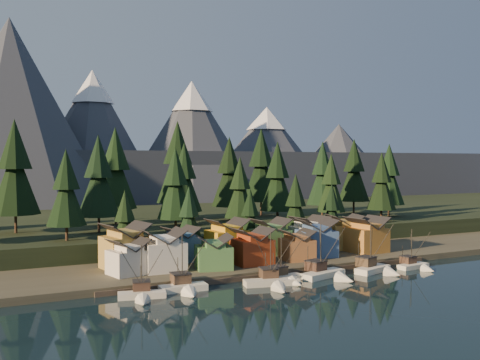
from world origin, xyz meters
name	(u,v)px	position (x,y,z in m)	size (l,w,h in m)	color
ground	(323,292)	(0.00, 0.00, 0.00)	(500.00, 500.00, 0.00)	black
shore_strip	(233,255)	(0.00, 40.00, 0.75)	(400.00, 50.00, 1.50)	#3A372A
hillside	(170,225)	(0.00, 90.00, 3.00)	(420.00, 100.00, 6.00)	black
dock	(279,273)	(0.00, 16.50, 0.50)	(80.00, 4.00, 1.00)	#4D4237
mountain_ridge	(89,159)	(-4.20, 213.59, 26.06)	(560.00, 190.00, 90.00)	#424755
boat_0	(142,288)	(-32.52, 9.75, 2.10)	(9.26, 9.77, 10.80)	beige
boat_1	(185,280)	(-23.80, 11.24, 2.41)	(9.52, 10.28, 12.07)	white
boat_2	(274,276)	(-6.38, 7.71, 2.11)	(11.89, 12.55, 11.84)	beige
boat_3	(285,272)	(-2.07, 10.31, 2.06)	(9.41, 10.15, 10.81)	beige
boat_4	(328,267)	(7.70, 9.18, 2.38)	(11.86, 12.38, 12.76)	silver
boat_5	(377,262)	(20.66, 8.72, 2.54)	(10.34, 11.00, 12.66)	silver
boat_6	(416,261)	(31.83, 8.18, 1.98)	(8.51, 9.11, 10.16)	silver
house_front_0	(128,256)	(-31.13, 25.00, 5.37)	(8.81, 8.52, 7.36)	silver
house_front_1	(163,249)	(-23.49, 25.35, 6.15)	(8.70, 8.36, 8.85)	white
house_front_2	(214,251)	(-12.96, 22.51, 5.34)	(8.95, 8.99, 7.31)	#43743F
house_front_3	(252,245)	(-3.10, 23.20, 5.83)	(8.10, 7.72, 8.23)	maroon
house_front_4	(297,244)	(8.97, 23.41, 5.23)	(7.79, 8.27, 7.10)	#9B6137
house_front_5	(317,237)	(15.83, 25.28, 6.31)	(10.18, 9.57, 9.15)	#395687
house_front_6	(366,234)	(31.05, 24.92, 6.24)	(9.59, 9.13, 9.02)	#AB6E2C
house_back_0	(125,245)	(-30.17, 31.36, 6.68)	(10.55, 10.26, 9.87)	#A7853B
house_back_1	(181,243)	(-16.45, 33.70, 5.72)	(8.20, 8.27, 8.04)	#3C678E
house_back_2	(227,237)	(-4.68, 33.50, 6.42)	(9.32, 8.65, 9.37)	gold
house_back_3	(270,235)	(7.35, 33.46, 6.18)	(8.85, 7.90, 8.90)	#4F8045
house_back_4	(309,233)	(18.06, 31.74, 6.30)	(8.97, 8.67, 9.13)	white
house_back_5	(345,231)	(29.20, 31.63, 6.24)	(9.82, 9.89, 9.02)	olive
tree_hill_1	(15,171)	(-50.00, 68.00, 22.46)	(12.92, 12.92, 30.10)	#332319
tree_hill_2	(66,191)	(-40.00, 48.00, 17.95)	(9.39, 9.39, 21.87)	#332319
tree_hill_3	(99,179)	(-30.00, 60.00, 20.22)	(11.17, 11.17, 26.02)	#332319
tree_hill_4	(115,171)	(-22.00, 75.00, 21.92)	(12.50, 12.50, 29.12)	#332319
tree_hill_5	(175,186)	(-12.00, 50.00, 18.34)	(9.69, 9.69, 22.57)	#332319
tree_hill_6	(184,180)	(-4.00, 65.00, 19.40)	(10.52, 10.52, 24.51)	#332319
tree_hill_7	(240,190)	(6.00, 48.00, 17.02)	(8.66, 8.66, 20.17)	#332319
tree_hill_8	(229,174)	(14.00, 72.00, 20.68)	(11.53, 11.53, 26.85)	#332319
tree_hill_9	(277,179)	(22.00, 55.00, 19.60)	(10.68, 10.68, 24.89)	#332319
tree_hill_10	(261,168)	(30.00, 80.00, 22.63)	(13.06, 13.06, 30.42)	#332319
tree_hill_11	(331,185)	(38.00, 50.00, 17.62)	(9.13, 9.13, 21.27)	#332319
tree_hill_12	(322,176)	(46.00, 66.00, 20.05)	(11.04, 11.04, 25.71)	#332319
tree_hill_13	(382,183)	(56.00, 48.00, 17.93)	(9.37, 9.37, 21.83)	#332319
tree_hill_14	(354,173)	(64.00, 72.00, 20.83)	(11.64, 11.64, 27.12)	#332319
tree_hill_15	(178,165)	(0.00, 82.00, 23.59)	(13.81, 13.81, 32.17)	#332319
tree_hill_17	(389,177)	(68.00, 58.00, 19.67)	(10.73, 10.73, 25.01)	#332319
tree_shore_0	(125,222)	(-28.00, 40.00, 10.63)	(7.18, 7.18, 16.72)	#332319
tree_shore_1	(189,218)	(-12.00, 40.00, 10.96)	(7.44, 7.44, 17.33)	#332319
tree_shore_2	(250,216)	(5.00, 40.00, 10.46)	(7.04, 7.04, 16.41)	#332319
tree_shore_3	(296,207)	(19.00, 40.00, 12.44)	(8.60, 8.60, 20.02)	#332319
tree_shore_4	(332,211)	(31.00, 40.00, 10.86)	(7.36, 7.36, 17.14)	#332319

